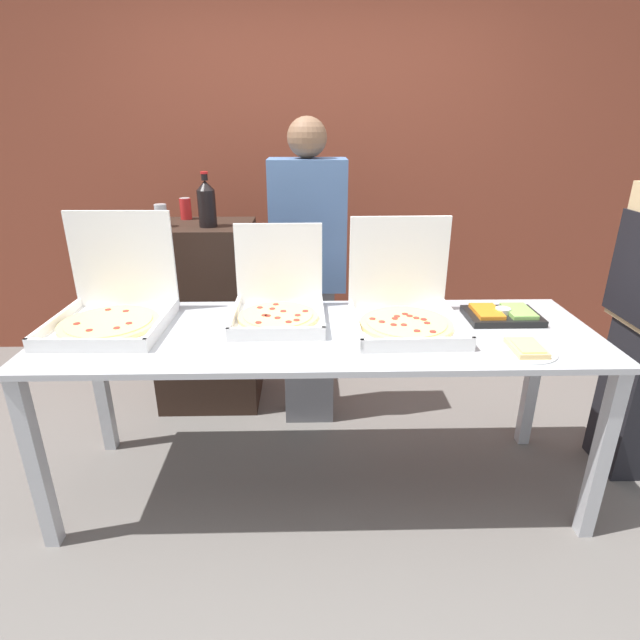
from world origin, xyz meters
TOP-DOWN VIEW (x-y plane):
  - ground_plane at (0.00, 0.00)m, footprint 16.00×16.00m
  - brick_wall_behind at (0.00, 1.70)m, footprint 10.00×0.06m
  - buffet_table at (0.00, 0.00)m, footprint 2.37×0.77m
  - pizza_box_far_right at (0.37, 0.05)m, footprint 0.46×0.48m
  - pizza_box_far_left at (-0.19, 0.14)m, footprint 0.41×0.43m
  - pizza_box_near_left at (-0.91, 0.09)m, footprint 0.49×0.50m
  - paper_plate_front_right at (0.81, -0.23)m, footprint 0.23×0.23m
  - veggie_tray at (0.83, 0.12)m, footprint 0.33×0.23m
  - sideboard_podium at (-0.67, 0.86)m, footprint 0.60×0.46m
  - soda_bottle at (-0.60, 0.78)m, footprint 0.10×0.10m
  - soda_can_silver at (-0.85, 0.78)m, footprint 0.07×0.07m
  - soda_can_colored at (-0.77, 1.01)m, footprint 0.07×0.07m
  - person_guest_plaid at (-0.05, 0.64)m, footprint 0.40×0.22m

SIDE VIEW (x-z plane):
  - ground_plane at x=0.00m, z-range 0.00..0.00m
  - sideboard_podium at x=-0.67m, z-range 0.00..1.13m
  - buffet_table at x=0.00m, z-range 0.32..1.14m
  - paper_plate_front_right at x=0.81m, z-range 0.82..0.85m
  - veggie_tray at x=0.83m, z-range 0.82..0.88m
  - person_guest_plaid at x=-0.05m, z-range 0.04..1.73m
  - pizza_box_far_left at x=-0.19m, z-range 0.70..1.10m
  - pizza_box_far_right at x=0.37m, z-range 0.68..1.13m
  - pizza_box_near_left at x=-0.91m, z-range 0.67..1.15m
  - soda_can_silver at x=-0.85m, z-range 1.13..1.25m
  - soda_can_colored at x=-0.77m, z-range 1.13..1.25m
  - soda_bottle at x=-0.60m, z-range 1.11..1.40m
  - brick_wall_behind at x=0.00m, z-range 0.00..2.80m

